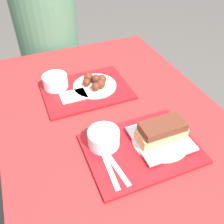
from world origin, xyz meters
TOP-DOWN VIEW (x-y plane):
  - ground_plane at (0.00, 0.00)m, footprint 12.00×12.00m
  - picnic_table at (0.00, 0.00)m, footprint 0.89×1.43m
  - picnic_bench_far at (0.00, 0.93)m, footprint 0.85×0.28m
  - tray_near at (0.02, -0.15)m, footprint 0.39×0.29m
  - tray_far at (-0.05, 0.26)m, footprint 0.39×0.29m
  - bowl_coleslaw_near at (-0.09, -0.09)m, footprint 0.11×0.11m
  - brisket_sandwich_plate at (0.10, -0.15)m, footprint 0.21×0.21m
  - plastic_fork_near at (-0.12, -0.19)m, footprint 0.03×0.17m
  - plastic_knife_near at (-0.09, -0.19)m, footprint 0.04×0.17m
  - condiment_packet at (0.03, -0.09)m, footprint 0.04×0.03m
  - bowl_coleslaw_far at (-0.17, 0.33)m, footprint 0.11×0.11m
  - wings_plate_far at (-0.00, 0.26)m, footprint 0.20×0.20m
  - napkin_far at (-0.12, 0.22)m, footprint 0.11×0.08m
  - person_seated_across at (-0.09, 0.93)m, footprint 0.38×0.38m

SIDE VIEW (x-z plane):
  - ground_plane at x=0.00m, z-range 0.00..0.00m
  - picnic_bench_far at x=0.00m, z-range 0.16..0.63m
  - picnic_table at x=0.00m, z-range 0.27..1.02m
  - tray_near at x=0.02m, z-range 0.75..0.76m
  - tray_far at x=-0.05m, z-range 0.75..0.76m
  - plastic_fork_near at x=-0.12m, z-range 0.76..0.76m
  - plastic_knife_near at x=-0.09m, z-range 0.76..0.76m
  - condiment_packet at x=0.03m, z-range 0.76..0.76m
  - napkin_far at x=-0.12m, z-range 0.76..0.77m
  - wings_plate_far at x=0.00m, z-range 0.75..0.80m
  - person_seated_across at x=-0.09m, z-range 0.40..1.15m
  - brisket_sandwich_plate at x=0.10m, z-range 0.75..0.83m
  - bowl_coleslaw_near at x=-0.09m, z-range 0.76..0.82m
  - bowl_coleslaw_far at x=-0.17m, z-range 0.76..0.82m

